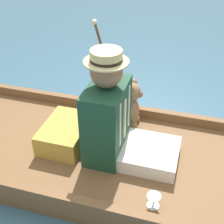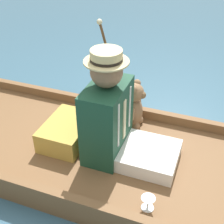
{
  "view_description": "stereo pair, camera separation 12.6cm",
  "coord_description": "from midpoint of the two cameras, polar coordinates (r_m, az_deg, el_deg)",
  "views": [
    {
      "loc": [
        1.69,
        0.58,
        1.69
      ],
      "look_at": [
        -0.01,
        0.08,
        0.48
      ],
      "focal_mm": 50.0,
      "sensor_mm": 36.0,
      "label": 1
    },
    {
      "loc": [
        1.65,
        0.7,
        1.69
      ],
      "look_at": [
        -0.01,
        0.08,
        0.48
      ],
      "focal_mm": 50.0,
      "sensor_mm": 36.0,
      "label": 2
    }
  ],
  "objects": [
    {
      "name": "punt_boat",
      "position": [
        2.42,
        -3.41,
        -8.09
      ],
      "size": [
        1.15,
        2.97,
        0.2
      ],
      "color": "brown",
      "rests_on": "ground_plane"
    },
    {
      "name": "wine_glass",
      "position": [
        1.99,
        5.77,
        -15.58
      ],
      "size": [
        0.09,
        0.09,
        0.09
      ],
      "color": "silver",
      "rests_on": "punt_boat"
    },
    {
      "name": "seat_cushion",
      "position": [
        2.45,
        -9.91,
        -3.9
      ],
      "size": [
        0.46,
        0.32,
        0.17
      ],
      "color": "#B7933D",
      "rests_on": "punt_boat"
    },
    {
      "name": "ground_plane",
      "position": [
        2.47,
        -3.36,
        -9.22
      ],
      "size": [
        16.0,
        16.0,
        0.0
      ],
      "primitive_type": "plane",
      "color": "#385B70"
    },
    {
      "name": "seated_person",
      "position": [
        2.18,
        -1.08,
        -1.46
      ],
      "size": [
        0.44,
        0.67,
        0.82
      ],
      "rotation": [
        0.0,
        0.0,
        -0.2
      ],
      "color": "white",
      "rests_on": "punt_boat"
    },
    {
      "name": "walking_cane",
      "position": [
        2.52,
        -2.43,
        8.75
      ],
      "size": [
        0.04,
        0.26,
        0.85
      ],
      "color": "brown",
      "rests_on": "punt_boat"
    },
    {
      "name": "teddy_bear",
      "position": [
        2.55,
        2.14,
        1.22
      ],
      "size": [
        0.29,
        0.17,
        0.41
      ],
      "color": "#846042",
      "rests_on": "punt_boat"
    }
  ]
}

